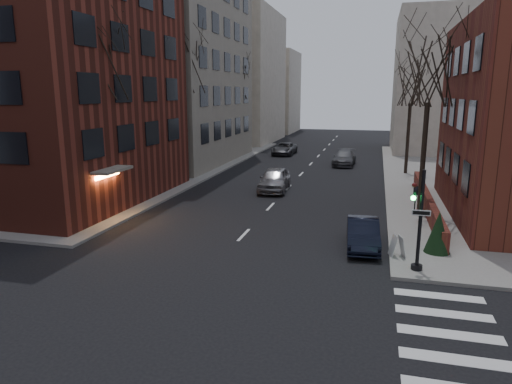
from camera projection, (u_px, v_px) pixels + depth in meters
ground at (111, 375)px, 11.55m from camera, size 160.00×160.00×0.00m
sidewalk_far_left at (23, 161)px, 47.08m from camera, size 44.00×44.00×0.15m
building_left_brick at (30, 60)px, 29.06m from camera, size 15.00×15.00×18.00m
building_left_tan at (140, 20)px, 44.90m from camera, size 18.00×18.00×28.00m
low_wall_right at (427, 202)px, 27.05m from camera, size 0.35×16.00×1.00m
building_distant_la at (227, 78)px, 65.31m from camera, size 14.00×16.00×18.00m
building_distant_ra at (457, 84)px, 53.34m from camera, size 14.00×14.00×16.00m
building_distant_lb at (268, 92)px, 81.30m from camera, size 10.00×12.00×14.00m
traffic_signal at (418, 227)px, 17.67m from camera, size 0.76×0.44×4.00m
tree_left_a at (100, 65)px, 25.15m from camera, size 4.18×4.18×10.26m
tree_left_b at (186, 68)px, 36.39m from camera, size 4.40×4.40×10.80m
tree_left_c at (238, 83)px, 49.81m from camera, size 3.96×3.96×9.72m
tree_right_a at (430, 73)px, 24.65m from camera, size 3.96×3.96×9.72m
tree_right_b at (412, 85)px, 37.97m from camera, size 3.74×3.74×9.18m
streetlamp_near at (174, 131)px, 33.47m from camera, size 0.36×0.36×6.28m
streetlamp_far at (248, 117)px, 52.36m from camera, size 0.36×0.36×6.28m
parked_sedan at (363, 234)px, 20.90m from camera, size 1.70×4.14×1.33m
car_lane_silver at (275, 179)px, 33.07m from camera, size 2.24×4.98×1.66m
car_lane_gray at (344, 158)px, 44.59m from camera, size 2.18×5.02×1.44m
car_lane_far at (284, 149)px, 52.23m from camera, size 2.38×4.99×1.38m
sandwich_board at (397, 246)px, 19.39m from camera, size 0.56×0.67×0.93m
evergreen_shrub at (438, 232)px, 19.78m from camera, size 1.41×1.41×1.84m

